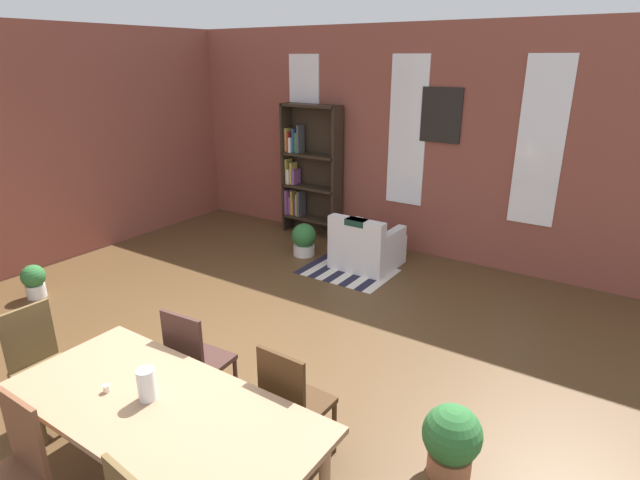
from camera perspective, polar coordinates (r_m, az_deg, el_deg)
ground_plane at (r=4.79m, az=-13.33°, el=-15.53°), size 10.71×10.71×0.00m
back_wall_brick at (r=7.47m, az=9.88°, el=10.68°), size 8.55×0.12×3.17m
window_pane_0 at (r=8.25m, az=-1.75°, el=12.92°), size 0.55×0.02×2.06m
window_pane_1 at (r=7.38m, az=9.72°, el=11.84°), size 0.55×0.02×2.06m
window_pane_2 at (r=6.86m, az=23.42°, el=9.93°), size 0.55×0.02×2.06m
dining_table at (r=3.44m, az=-17.23°, el=-18.20°), size 2.11×0.94×0.73m
vase_on_table at (r=3.42m, az=-18.83°, el=-15.03°), size 0.11×0.11×0.21m
tealight_candle_0 at (r=3.61m, az=-22.76°, el=-15.05°), size 0.04×0.04×0.05m
tealight_candle_1 at (r=3.70m, az=-19.06°, el=-13.78°), size 0.04×0.04×0.04m
dining_chair_far_left at (r=4.18m, az=-13.79°, el=-12.84°), size 0.43×0.43×0.95m
dining_chair_near_left at (r=3.62m, az=-31.29°, el=-21.40°), size 0.40×0.40×0.95m
dining_chair_head_left at (r=4.57m, az=-28.78°, el=-11.92°), size 0.41×0.41×0.95m
dining_chair_far_right at (r=3.65m, az=-3.14°, el=-17.67°), size 0.41×0.41×0.95m
bookshelf_tall at (r=8.14m, az=-1.37°, el=7.69°), size 1.00×0.28×2.06m
armchair_white at (r=7.00m, az=5.17°, el=-0.80°), size 0.81×0.81×0.75m
potted_plant_by_shelf at (r=7.38m, az=-1.81°, el=0.10°), size 0.35×0.35×0.48m
potted_plant_corner at (r=3.82m, az=14.50°, el=-20.80°), size 0.41×0.41×0.53m
potted_plant_window at (r=6.99m, az=-29.34°, el=-3.93°), size 0.28×0.28×0.41m
striped_rug at (r=6.90m, az=3.09°, el=-3.50°), size 1.18×0.89×0.01m
framed_picture at (r=7.16m, az=13.40°, el=13.42°), size 0.56×0.03×0.72m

